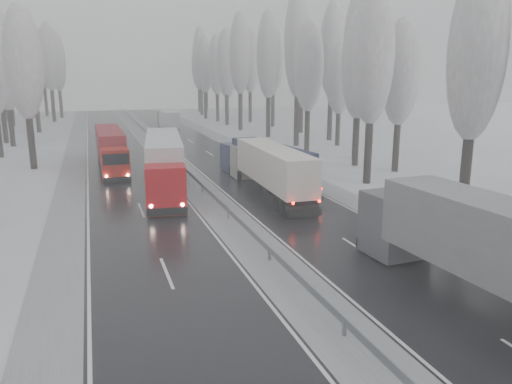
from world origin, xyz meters
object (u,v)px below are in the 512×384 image
truck_grey_tarp (502,250)px  box_truck_distant (168,119)px  truck_red_white (164,160)px  truck_cream_box (269,166)px  truck_red_red (111,147)px  truck_blue_box (265,161)px

truck_grey_tarp → box_truck_distant: 75.19m
truck_grey_tarp → truck_red_white: (-9.55, 25.45, -0.01)m
truck_cream_box → box_truck_distant: size_ratio=1.86×
truck_red_white → truck_grey_tarp: bearing=-62.0°
box_truck_distant → truck_red_red: size_ratio=0.54×
truck_blue_box → truck_red_red: (-12.17, 12.13, 0.15)m
truck_grey_tarp → truck_red_red: size_ratio=1.14×
truck_grey_tarp → truck_red_white: bearing=107.0°
box_truck_distant → truck_red_white: size_ratio=0.48×
truck_cream_box → box_truck_distant: bearing=91.4°
truck_blue_box → truck_cream_box: (-0.87, -3.49, 0.18)m
truck_cream_box → truck_red_red: (-11.30, 15.62, -0.03)m
box_truck_distant → truck_grey_tarp: bearing=-91.4°
truck_cream_box → truck_red_red: bearing=127.5°
truck_grey_tarp → box_truck_distant: (-1.78, 75.16, -1.02)m
truck_blue_box → box_truck_distant: (-0.74, 49.96, -0.57)m
truck_blue_box → truck_red_red: bearing=128.5°
box_truck_distant → truck_red_white: (-7.76, -49.72, 1.01)m
truck_red_red → truck_red_white: bearing=-73.6°
truck_grey_tarp → box_truck_distant: bearing=87.8°
truck_cream_box → truck_red_white: 8.50m
box_truck_distant → truck_red_red: (-11.43, -37.84, 0.71)m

